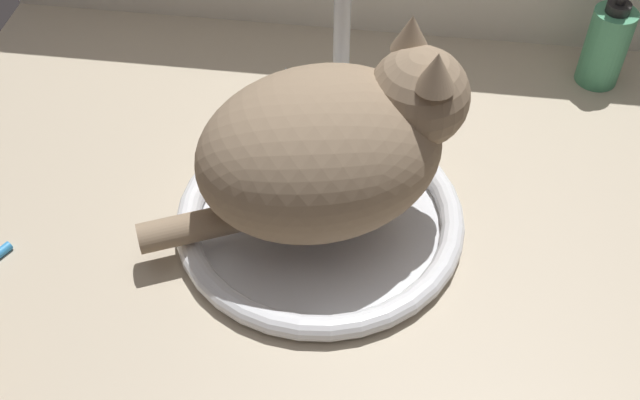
# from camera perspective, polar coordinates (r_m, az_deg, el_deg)

# --- Properties ---
(countertop) EXTENTS (1.06, 0.74, 0.03)m
(countertop) POSITION_cam_1_polar(r_m,az_deg,el_deg) (0.87, 1.77, -2.39)
(countertop) COLOR #B7A88E
(countertop) RESTS_ON ground
(sink_basin) EXTENTS (0.32, 0.32, 0.03)m
(sink_basin) POSITION_cam_1_polar(r_m,az_deg,el_deg) (0.85, 0.00, -1.31)
(sink_basin) COLOR white
(sink_basin) RESTS_ON countertop
(faucet) EXTENTS (0.17, 0.10, 0.23)m
(faucet) POSITION_cam_1_polar(r_m,az_deg,el_deg) (0.93, 1.54, 10.29)
(faucet) COLOR silver
(faucet) RESTS_ON countertop
(cat) EXTENTS (0.34, 0.28, 0.21)m
(cat) POSITION_cam_1_polar(r_m,az_deg,el_deg) (0.77, 1.21, 4.04)
(cat) COLOR #8C755B
(cat) RESTS_ON sink_basin
(soap_pump_bottle) EXTENTS (0.05, 0.05, 0.15)m
(soap_pump_bottle) POSITION_cam_1_polar(r_m,az_deg,el_deg) (1.07, 20.44, 10.76)
(soap_pump_bottle) COLOR #4C9E70
(soap_pump_bottle) RESTS_ON countertop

